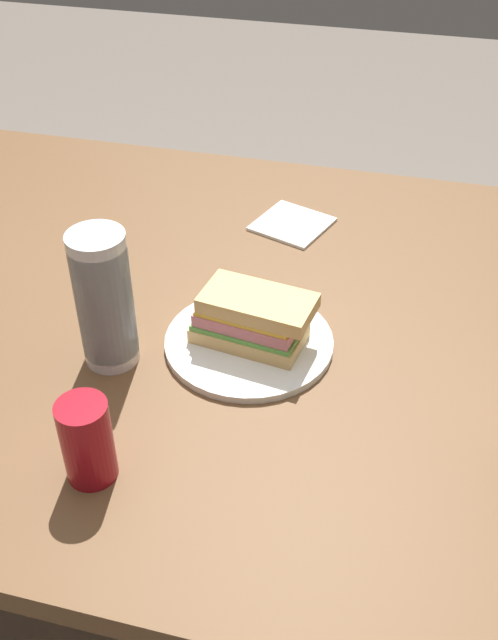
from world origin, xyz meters
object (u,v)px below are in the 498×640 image
at_px(dining_table, 221,344).
at_px(plastic_cup_stack, 104,300).
at_px(sandwich, 252,318).
at_px(soda_can_red, 87,441).
at_px(paper_plate, 249,342).

bearing_deg(dining_table, plastic_cup_stack, -129.02).
xyz_separation_m(dining_table, plastic_cup_stack, (-0.13, -0.16, 0.18)).
bearing_deg(sandwich, soda_can_red, -114.42).
distance_m(dining_table, plastic_cup_stack, 0.27).
relative_size(soda_can_red, plastic_cup_stack, 0.55).
bearing_deg(plastic_cup_stack, paper_plate, 22.30).
bearing_deg(soda_can_red, sandwich, 65.58).
bearing_deg(dining_table, paper_plate, -47.01).
bearing_deg(paper_plate, sandwich, 18.15).
height_order(paper_plate, soda_can_red, soda_can_red).
distance_m(dining_table, soda_can_red, 0.40).
relative_size(paper_plate, sandwich, 1.36).
distance_m(dining_table, sandwich, 0.16).
relative_size(dining_table, plastic_cup_stack, 8.16).
relative_size(sandwich, soda_can_red, 1.59).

